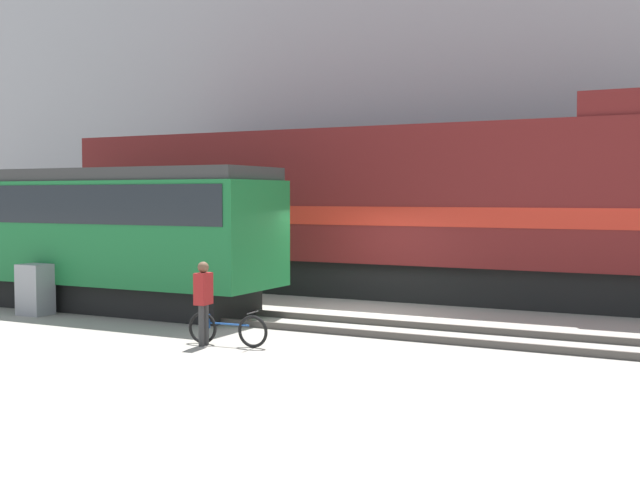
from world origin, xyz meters
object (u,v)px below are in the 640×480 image
freight_locomotive (367,209)px  bicycle (227,329)px  streetcar (87,229)px  signal_box (35,289)px  person (203,295)px

freight_locomotive → bicycle: freight_locomotive is taller
streetcar → signal_box: bearing=-97.2°
freight_locomotive → signal_box: 9.15m
person → signal_box: (-5.80, 1.39, -0.35)m
freight_locomotive → streetcar: (-5.14, -5.68, -0.46)m
streetcar → person: streetcar is taller
bicycle → person: 0.78m
streetcar → signal_box: streetcar is taller
person → freight_locomotive: bearing=93.1°
streetcar → bicycle: 6.81m
freight_locomotive → person: 8.74m
streetcar → freight_locomotive: bearing=47.9°
signal_box → freight_locomotive: bearing=53.5°
freight_locomotive → signal_box: (-5.33, -7.21, -1.84)m
freight_locomotive → signal_box: freight_locomotive is taller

